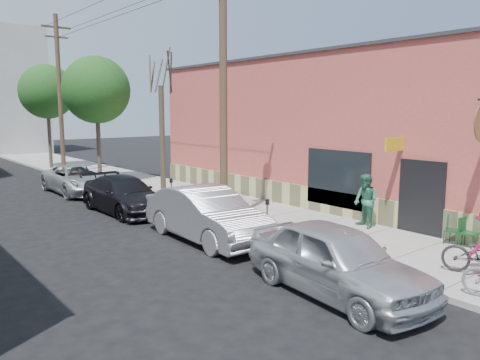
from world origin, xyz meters
TOP-DOWN VIEW (x-y plane):
  - ground at (0.00, 0.00)m, footprint 120.00×120.00m
  - sidewalk at (4.25, 11.00)m, footprint 4.50×58.00m
  - cafe_building at (8.99, 4.99)m, footprint 6.60×20.20m
  - parking_meter_near at (2.25, 1.91)m, footprint 0.14×0.14m
  - parking_meter_far at (2.25, 7.87)m, footprint 0.14×0.14m
  - utility_pole_near at (2.39, 4.48)m, footprint 3.57×0.28m
  - utility_pole_far at (2.45, 21.70)m, footprint 1.80×0.28m
  - tree_bare at (2.80, 9.49)m, footprint 0.24×0.24m
  - tree_leafy_mid at (2.80, 16.67)m, footprint 3.74×3.74m
  - tree_leafy_far at (2.80, 25.39)m, footprint 3.78×3.78m
  - patio_chair_a at (6.09, -2.32)m, footprint 0.66×0.66m
  - patio_chair_b at (6.12, -2.77)m, footprint 0.50×0.50m
  - patron_green at (5.74, 0.65)m, footprint 0.97×1.10m
  - car_0 at (0.47, -2.37)m, footprint 2.45×5.05m
  - car_1 at (0.80, 3.25)m, footprint 2.00×5.29m
  - car_2 at (0.61, 8.92)m, footprint 2.15×5.14m
  - car_3 at (0.78, 14.59)m, footprint 2.44×5.25m

SIDE VIEW (x-z plane):
  - ground at x=0.00m, z-range 0.00..0.00m
  - sidewalk at x=4.25m, z-range 0.00..0.15m
  - patio_chair_a at x=6.09m, z-range 0.15..1.03m
  - patio_chair_b at x=6.12m, z-range 0.15..1.03m
  - car_3 at x=0.78m, z-range 0.00..1.46m
  - car_2 at x=0.61m, z-range 0.00..1.48m
  - car_0 at x=0.47m, z-range 0.00..1.66m
  - car_1 at x=0.80m, z-range 0.00..1.72m
  - parking_meter_near at x=2.25m, z-range 0.36..1.60m
  - parking_meter_far at x=2.25m, z-range 0.36..1.60m
  - patron_green at x=5.74m, z-range 0.15..2.04m
  - tree_bare at x=2.80m, z-range 0.15..5.30m
  - cafe_building at x=8.99m, z-range 0.00..6.61m
  - tree_leafy_mid at x=2.80m, z-range 1.80..8.85m
  - utility_pole_far at x=2.45m, z-range 0.34..10.34m
  - utility_pole_near at x=2.39m, z-range 0.41..10.41m
  - tree_leafy_far at x=2.80m, z-range 1.87..9.12m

